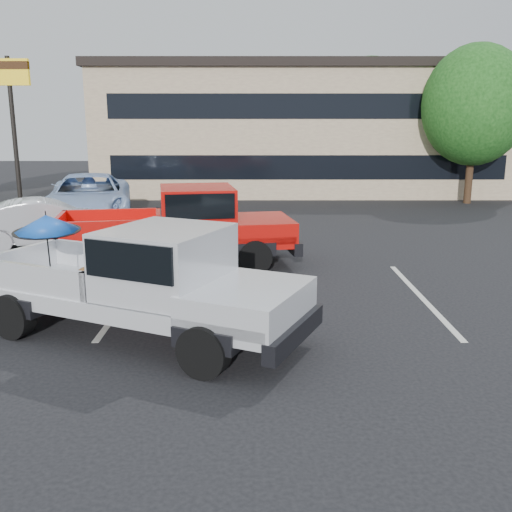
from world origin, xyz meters
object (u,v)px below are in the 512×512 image
object	(u,v)px
silver_pickup	(153,278)
red_pickup	(190,223)
motel_sign	(10,92)
tree_right	(475,105)
blue_suv	(89,199)
tree_back	(369,106)
silver_sedan	(47,223)

from	to	relation	value
silver_pickup	red_pickup	bearing A→B (deg)	114.10
motel_sign	red_pickup	xyz separation A→B (m)	(8.01, -9.40, -3.57)
tree_right	silver_pickup	distance (m)	19.97
blue_suv	red_pickup	bearing A→B (deg)	-68.12
tree_back	blue_suv	bearing A→B (deg)	-133.43
tree_right	tree_back	xyz separation A→B (m)	(-3.00, 8.00, 0.20)
tree_right	blue_suv	size ratio (longest dim) A/B	1.10
tree_back	silver_sedan	bearing A→B (deg)	-126.12
silver_sedan	blue_suv	distance (m)	3.98
tree_right	silver_pickup	xyz separation A→B (m)	(-11.04, -16.34, -3.16)
tree_right	silver_sedan	world-z (taller)	tree_right
silver_pickup	blue_suv	distance (m)	12.11
tree_right	tree_back	bearing A→B (deg)	110.56
silver_pickup	blue_suv	bearing A→B (deg)	135.37
silver_pickup	red_pickup	distance (m)	4.94
red_pickup	blue_suv	distance (m)	7.72
motel_sign	tree_right	distance (m)	19.11
blue_suv	motel_sign	bearing A→B (deg)	128.50
silver_pickup	red_pickup	world-z (taller)	silver_pickup
tree_back	motel_sign	bearing A→B (deg)	-147.99
silver_pickup	blue_suv	xyz separation A→B (m)	(-4.28, 11.33, -0.19)
silver_sedan	blue_suv	xyz separation A→B (m)	(0.08, 3.98, 0.18)
motel_sign	silver_sedan	distance (m)	8.81
motel_sign	silver_sedan	world-z (taller)	motel_sign
tree_right	silver_sedan	size ratio (longest dim) A/B	1.64
tree_back	silver_pickup	world-z (taller)	tree_back
silver_sedan	tree_back	bearing A→B (deg)	-57.69
tree_right	red_pickup	size ratio (longest dim) A/B	1.09
motel_sign	red_pickup	bearing A→B (deg)	-49.58
tree_back	silver_sedan	size ratio (longest dim) A/B	1.72
tree_back	blue_suv	xyz separation A→B (m)	(-12.32, -13.01, -3.56)
tree_back	red_pickup	bearing A→B (deg)	-112.38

